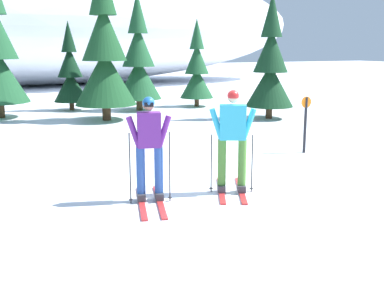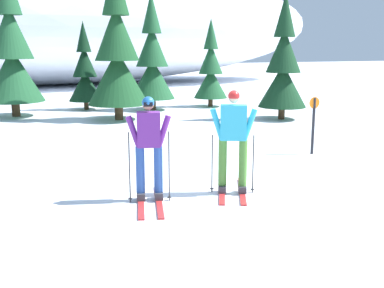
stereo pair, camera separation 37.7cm
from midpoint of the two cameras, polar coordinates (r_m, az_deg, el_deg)
The scene contains 11 objects.
ground_plane at distance 9.51m, azimuth 5.51°, elevation -4.15°, with size 120.00×120.00×0.00m, color white.
skier_cyan_jacket at distance 8.33m, azimuth 6.31°, elevation 0.62°, with size 1.09×1.64×1.86m.
skier_purple_jacket at distance 7.91m, azimuth -3.89°, elevation -0.44°, with size 0.83×1.77×1.79m.
pine_tree_left at distance 18.75m, azimuth -20.52°, elevation 10.37°, with size 2.20×2.20×5.70m.
pine_tree_center_left at distance 20.11m, azimuth -12.35°, elevation 8.41°, with size 1.40×1.40×3.63m.
pine_tree_center at distance 16.99m, azimuth -8.45°, elevation 10.76°, with size 2.16×2.16×5.59m.
pine_tree_center_right at distance 19.52m, azimuth -4.30°, elevation 9.95°, with size 1.84×1.84×4.76m.
pine_tree_right at distance 20.68m, azimuth 2.81°, elevation 8.94°, with size 1.46×1.46×3.79m.
pine_tree_far_right at distance 17.32m, azimuth 11.64°, elevation 9.11°, with size 1.73×1.73×4.47m.
snow_ridge_background at distance 34.15m, azimuth -18.16°, elevation 13.98°, with size 41.34×14.42×8.51m, color white.
trail_marker_post at distance 11.86m, azimuth 15.41°, elevation 2.60°, with size 0.28×0.07×1.40m.
Camera 2 is at (-3.98, -8.23, 2.60)m, focal length 43.95 mm.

